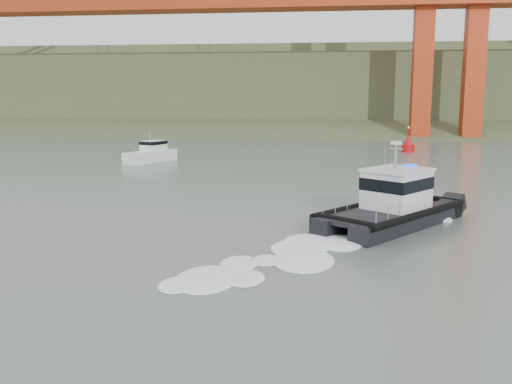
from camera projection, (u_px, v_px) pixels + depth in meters
ground at (239, 286)px, 22.46m from camera, size 400.00×400.00×0.00m
headlands at (316, 95)px, 143.89m from camera, size 500.00×105.36×27.12m
patrol_boat at (393, 204)px, 32.69m from camera, size 9.21×10.43×4.99m
motorboat at (151, 154)px, 62.80m from camera, size 4.68×6.96×3.65m
nav_buoy at (408, 145)px, 73.33m from camera, size 1.66×1.66×3.47m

